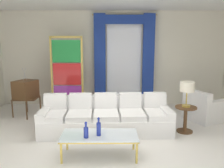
# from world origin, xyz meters

# --- Properties ---
(ground_plane) EXTENTS (16.00, 16.00, 0.00)m
(ground_plane) POSITION_xyz_m (0.00, 0.00, 0.00)
(ground_plane) COLOR white
(wall_rear) EXTENTS (8.00, 0.12, 3.00)m
(wall_rear) POSITION_xyz_m (0.00, 3.06, 1.50)
(wall_rear) COLOR silver
(wall_rear) RESTS_ON ground
(curtained_window) EXTENTS (2.00, 0.17, 2.70)m
(curtained_window) POSITION_xyz_m (0.34, 2.89, 1.74)
(curtained_window) COLOR white
(curtained_window) RESTS_ON ground
(couch_white_long) EXTENTS (2.95, 1.04, 0.86)m
(couch_white_long) POSITION_xyz_m (-0.20, 0.61, 0.31)
(couch_white_long) COLOR white
(couch_white_long) RESTS_ON ground
(coffee_table) EXTENTS (1.35, 0.60, 0.41)m
(coffee_table) POSITION_xyz_m (-0.29, -0.59, 0.37)
(coffee_table) COLOR silver
(coffee_table) RESTS_ON ground
(bottle_blue_decanter) EXTENTS (0.08, 0.08, 0.29)m
(bottle_blue_decanter) POSITION_xyz_m (-0.51, -0.73, 0.52)
(bottle_blue_decanter) COLOR navy
(bottle_blue_decanter) RESTS_ON coffee_table
(bottle_crystal_tall) EXTENTS (0.08, 0.08, 0.33)m
(bottle_crystal_tall) POSITION_xyz_m (-0.30, -0.64, 0.54)
(bottle_crystal_tall) COLOR navy
(bottle_crystal_tall) RESTS_ON coffee_table
(vintage_tv) EXTENTS (0.69, 0.73, 1.35)m
(vintage_tv) POSITION_xyz_m (-2.43, 1.75, 0.73)
(vintage_tv) COLOR brown
(vintage_tv) RESTS_ON ground
(armchair_white) EXTENTS (1.09, 1.08, 0.80)m
(armchair_white) POSITION_xyz_m (2.33, 1.35, 0.29)
(armchair_white) COLOR white
(armchair_white) RESTS_ON ground
(stained_glass_divider) EXTENTS (0.95, 0.05, 2.20)m
(stained_glass_divider) POSITION_xyz_m (-1.37, 2.26, 1.06)
(stained_glass_divider) COLOR gold
(stained_glass_divider) RESTS_ON ground
(peacock_figurine) EXTENTS (0.44, 0.60, 0.50)m
(peacock_figurine) POSITION_xyz_m (-0.86, 1.88, 0.22)
(peacock_figurine) COLOR beige
(peacock_figurine) RESTS_ON ground
(round_side_table) EXTENTS (0.48, 0.48, 0.59)m
(round_side_table) POSITION_xyz_m (1.60, 0.54, 0.36)
(round_side_table) COLOR brown
(round_side_table) RESTS_ON ground
(table_lamp_brass) EXTENTS (0.32, 0.32, 0.57)m
(table_lamp_brass) POSITION_xyz_m (1.60, 0.54, 1.03)
(table_lamp_brass) COLOR #B29338
(table_lamp_brass) RESTS_ON round_side_table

